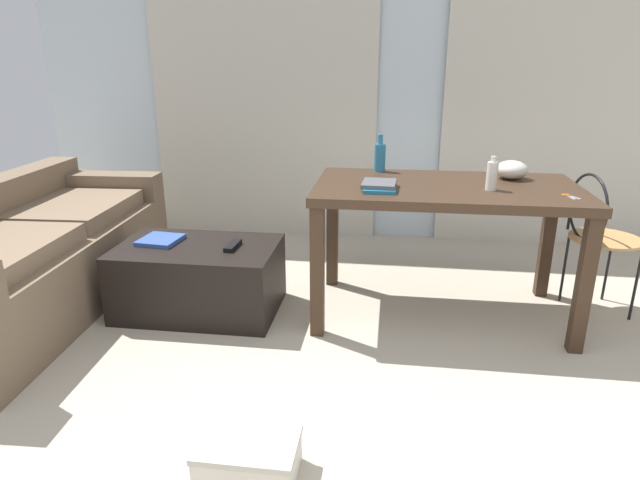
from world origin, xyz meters
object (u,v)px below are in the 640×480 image
object	(u,v)px
craft_table	(445,203)
wire_chair	(596,228)
bottle_near	(380,157)
book_stack	(380,186)
bowl	(512,170)
magazine	(160,240)
couch	(29,258)
scissors	(569,196)
coffee_table	(199,278)
shoebox	(248,459)
tv_remote_primary	(233,246)
bottle_far	(492,175)

from	to	relation	value
craft_table	wire_chair	bearing A→B (deg)	9.80
bottle_near	book_stack	xyz separation A→B (m)	(0.02, -0.48, -0.07)
wire_chair	bowl	size ratio (longest dim) A/B	4.64
magazine	bottle_near	bearing A→B (deg)	25.05
magazine	couch	bearing A→B (deg)	-166.21
wire_chair	scissors	world-z (taller)	wire_chair
craft_table	book_stack	xyz separation A→B (m)	(-0.36, -0.15, 0.12)
coffee_table	bowl	xyz separation A→B (m)	(1.77, 0.36, 0.62)
wire_chair	scissors	distance (m)	0.50
wire_chair	scissors	size ratio (longest dim) A/B	7.25
wire_chair	book_stack	xyz separation A→B (m)	(-1.22, -0.30, 0.27)
craft_table	bottle_near	world-z (taller)	bottle_near
couch	shoebox	bearing A→B (deg)	-36.27
craft_table	bottle_near	size ratio (longest dim) A/B	6.40
bowl	coffee_table	bearing A→B (deg)	-168.63
scissors	tv_remote_primary	world-z (taller)	scissors
magazine	shoebox	xyz separation A→B (m)	(0.87, -1.32, -0.34)
bowl	tv_remote_primary	world-z (taller)	bowl
couch	shoebox	world-z (taller)	couch
bowl	book_stack	world-z (taller)	bowl
couch	bottle_far	world-z (taller)	bottle_far
wire_chair	coffee_table	bearing A→B (deg)	-172.55
craft_table	tv_remote_primary	size ratio (longest dim) A/B	7.91
wire_chair	book_stack	size ratio (longest dim) A/B	3.32
wire_chair	tv_remote_primary	xyz separation A→B (m)	(-2.04, -0.30, -0.10)
couch	craft_table	xyz separation A→B (m)	(2.41, 0.22, 0.37)
couch	craft_table	distance (m)	2.45
bottle_near	scissors	world-z (taller)	bottle_near
couch	magazine	size ratio (longest dim) A/B	9.29
couch	coffee_table	xyz separation A→B (m)	(1.01, 0.08, -0.10)
coffee_table	book_stack	world-z (taller)	book_stack
bottle_far	shoebox	xyz separation A→B (m)	(-0.98, -1.34, -0.77)
craft_table	tv_remote_primary	distance (m)	1.22
book_stack	scissors	world-z (taller)	book_stack
coffee_table	couch	bearing A→B (deg)	-175.74
bottle_near	scissors	bearing A→B (deg)	-27.84
couch	magazine	bearing A→B (deg)	7.99
bottle_far	craft_table	bearing A→B (deg)	157.44
bowl	shoebox	bearing A→B (deg)	-124.66
magazine	tv_remote_primary	bearing A→B (deg)	0.75
coffee_table	tv_remote_primary	xyz separation A→B (m)	(0.22, -0.01, 0.21)
wire_chair	bottle_far	world-z (taller)	bottle_far
magazine	bowl	bearing A→B (deg)	14.94
bottle_near	bowl	world-z (taller)	bottle_near
couch	tv_remote_primary	world-z (taller)	couch
bottle_near	magazine	size ratio (longest dim) A/B	0.99
bottle_near	bowl	xyz separation A→B (m)	(0.75, -0.11, -0.04)
craft_table	bowl	bearing A→B (deg)	29.17
book_stack	bowl	bearing A→B (deg)	26.13
craft_table	bowl	xyz separation A→B (m)	(0.38, 0.21, 0.15)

